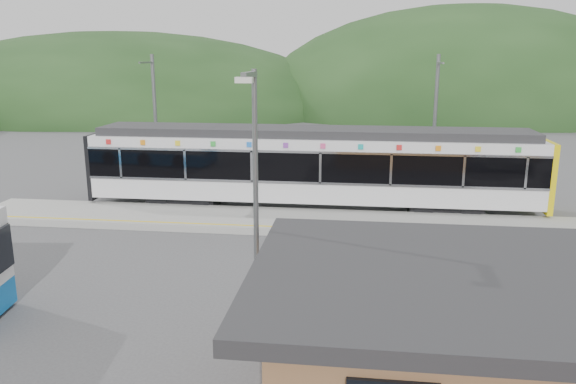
# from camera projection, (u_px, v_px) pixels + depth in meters

# --- Properties ---
(ground) EXTENTS (120.00, 120.00, 0.00)m
(ground) POSITION_uv_depth(u_px,v_px,m) (262.00, 250.00, 20.51)
(ground) COLOR #4C4C4F
(ground) RESTS_ON ground
(hills) EXTENTS (146.00, 149.00, 26.00)m
(hills) POSITION_uv_depth(u_px,v_px,m) (420.00, 216.00, 24.85)
(hills) COLOR #1E3D19
(hills) RESTS_ON ground
(platform) EXTENTS (26.00, 3.20, 0.30)m
(platform) POSITION_uv_depth(u_px,v_px,m) (275.00, 221.00, 23.66)
(platform) COLOR #9E9E99
(platform) RESTS_ON ground
(yellow_line) EXTENTS (26.00, 0.10, 0.01)m
(yellow_line) POSITION_uv_depth(u_px,v_px,m) (271.00, 226.00, 22.37)
(yellow_line) COLOR yellow
(yellow_line) RESTS_ON platform
(train) EXTENTS (20.44, 3.01, 3.74)m
(train) POSITION_uv_depth(u_px,v_px,m) (312.00, 165.00, 25.64)
(train) COLOR black
(train) RESTS_ON ground
(catenary_mast_west) EXTENTS (0.18, 1.80, 7.00)m
(catenary_mast_west) POSITION_uv_depth(u_px,v_px,m) (155.00, 121.00, 28.75)
(catenary_mast_west) COLOR slate
(catenary_mast_west) RESTS_ON ground
(catenary_mast_east) EXTENTS (0.18, 1.80, 7.00)m
(catenary_mast_east) POSITION_uv_depth(u_px,v_px,m) (435.00, 125.00, 27.04)
(catenary_mast_east) COLOR slate
(catenary_mast_east) RESTS_ON ground
(station_shelter) EXTENTS (9.20, 6.20, 3.00)m
(station_shelter) POSITION_uv_depth(u_px,v_px,m) (490.00, 344.00, 10.73)
(station_shelter) COLOR #976542
(station_shelter) RESTS_ON ground
(lamp_post) EXTENTS (0.35, 1.15, 6.65)m
(lamp_post) POSITION_uv_depth(u_px,v_px,m) (255.00, 191.00, 12.68)
(lamp_post) COLOR slate
(lamp_post) RESTS_ON ground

